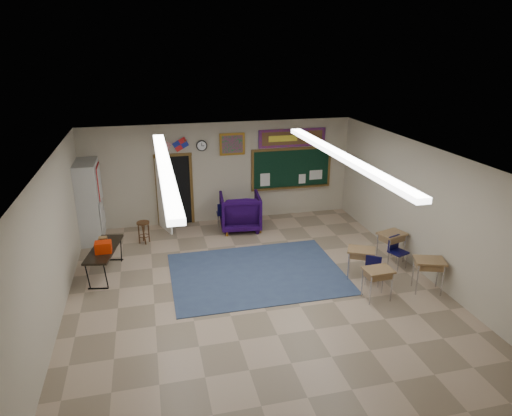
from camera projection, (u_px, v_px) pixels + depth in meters
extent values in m
plane|color=tan|center=(257.00, 291.00, 10.02)|extent=(9.00, 9.00, 0.00)
cube|color=#AFA58E|center=(221.00, 173.00, 13.62)|extent=(8.00, 0.04, 3.00)
cube|color=#AFA58E|center=(347.00, 368.00, 5.39)|extent=(8.00, 0.04, 3.00)
cube|color=#AFA58E|center=(52.00, 247.00, 8.62)|extent=(0.04, 9.00, 3.00)
cube|color=#AFA58E|center=(427.00, 212.00, 10.40)|extent=(0.04, 9.00, 3.00)
cube|color=beige|center=(257.00, 158.00, 9.00)|extent=(8.00, 9.00, 0.04)
cube|color=#344662|center=(257.00, 273.00, 10.79)|extent=(4.00, 3.00, 0.02)
cube|color=black|center=(175.00, 190.00, 13.46)|extent=(0.95, 0.04, 2.10)
cube|color=white|center=(164.00, 196.00, 12.98)|extent=(0.35, 0.86, 2.05)
cube|color=brown|center=(291.00, 168.00, 14.09)|extent=(2.55, 0.05, 1.30)
cube|color=black|center=(292.00, 168.00, 14.07)|extent=(2.40, 0.03, 1.15)
cube|color=brown|center=(292.00, 187.00, 14.23)|extent=(2.40, 0.12, 0.04)
cube|color=#B7230F|center=(292.00, 138.00, 13.76)|extent=(2.10, 0.04, 0.55)
cube|color=brown|center=(292.00, 138.00, 13.75)|extent=(1.90, 0.03, 0.40)
cube|color=#9A6A1D|center=(232.00, 144.00, 13.39)|extent=(0.75, 0.05, 0.65)
cube|color=#A51466|center=(232.00, 144.00, 13.37)|extent=(0.62, 0.03, 0.52)
cylinder|color=black|center=(202.00, 146.00, 13.19)|extent=(0.32, 0.05, 0.32)
cylinder|color=white|center=(202.00, 146.00, 13.17)|extent=(0.26, 0.02, 0.26)
cube|color=#ADADA8|center=(90.00, 202.00, 12.34)|extent=(0.55, 1.25, 2.20)
imported|color=black|center=(240.00, 212.00, 13.25)|extent=(1.25, 1.28, 1.06)
cube|color=olive|center=(362.00, 250.00, 10.34)|extent=(0.75, 0.69, 0.04)
cube|color=brown|center=(361.00, 254.00, 10.38)|extent=(0.65, 0.59, 0.12)
cube|color=olive|center=(392.00, 234.00, 11.14)|extent=(0.75, 0.65, 0.04)
cube|color=brown|center=(392.00, 238.00, 11.18)|extent=(0.65, 0.55, 0.13)
cube|color=olive|center=(378.00, 270.00, 9.49)|extent=(0.60, 0.46, 0.04)
cube|color=brown|center=(378.00, 274.00, 9.52)|extent=(0.52, 0.39, 0.12)
cube|color=olive|center=(430.00, 260.00, 9.79)|extent=(0.75, 0.65, 0.04)
cube|color=brown|center=(429.00, 265.00, 9.82)|extent=(0.65, 0.56, 0.13)
cube|color=black|center=(104.00, 249.00, 10.55)|extent=(0.83, 1.68, 0.04)
cube|color=red|center=(103.00, 247.00, 10.30)|extent=(0.36, 0.27, 0.25)
cylinder|color=#452B14|center=(143.00, 223.00, 12.28)|extent=(0.34, 0.34, 0.04)
torus|color=#452B14|center=(144.00, 236.00, 12.41)|extent=(0.28, 0.28, 0.02)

